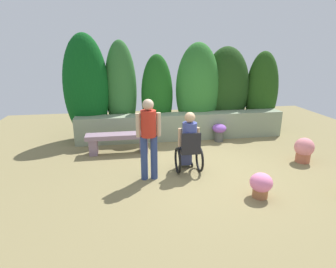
# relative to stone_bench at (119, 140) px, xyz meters

# --- Properties ---
(ground_plane) EXTENTS (12.33, 12.33, 0.00)m
(ground_plane) POSITION_rel_stone_bench_xyz_m (1.82, -1.30, -0.34)
(ground_plane) COLOR olive
(stone_retaining_wall) EXTENTS (6.01, 0.50, 0.76)m
(stone_retaining_wall) POSITION_rel_stone_bench_xyz_m (1.82, 0.90, 0.03)
(stone_retaining_wall) COLOR gray
(stone_retaining_wall) RESTS_ON ground
(hedge_backdrop) EXTENTS (6.52, 1.19, 2.98)m
(hedge_backdrop) POSITION_rel_stone_bench_xyz_m (1.87, 1.48, 1.01)
(hedge_backdrop) COLOR #0E5118
(hedge_backdrop) RESTS_ON ground
(stone_bench) EXTENTS (1.62, 0.38, 0.51)m
(stone_bench) POSITION_rel_stone_bench_xyz_m (0.00, 0.00, 0.00)
(stone_bench) COLOR gray
(stone_bench) RESTS_ON ground
(person_in_wheelchair) EXTENTS (0.53, 0.66, 1.33)m
(person_in_wheelchair) POSITION_rel_stone_bench_xyz_m (1.49, -1.38, 0.28)
(person_in_wheelchair) COLOR black
(person_in_wheelchair) RESTS_ON ground
(person_standing_companion) EXTENTS (0.49, 0.30, 1.66)m
(person_standing_companion) POSITION_rel_stone_bench_xyz_m (0.62, -1.61, 0.61)
(person_standing_companion) COLOR navy
(person_standing_companion) RESTS_ON ground
(flower_pot_purple_near) EXTENTS (0.44, 0.44, 0.59)m
(flower_pot_purple_near) POSITION_rel_stone_bench_xyz_m (4.28, -1.29, -0.04)
(flower_pot_purple_near) COLOR #B45F45
(flower_pot_purple_near) RESTS_ON ground
(flower_pot_red_accent) EXTENTS (0.40, 0.40, 0.51)m
(flower_pot_red_accent) POSITION_rel_stone_bench_xyz_m (2.83, 0.49, -0.03)
(flower_pot_red_accent) COLOR #50534D
(flower_pot_red_accent) RESTS_ON ground
(flower_pot_small_foreground) EXTENTS (0.40, 0.40, 0.46)m
(flower_pot_small_foreground) POSITION_rel_stone_bench_xyz_m (2.52, -2.67, -0.10)
(flower_pot_small_foreground) COLOR #A4633E
(flower_pot_small_foreground) RESTS_ON ground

